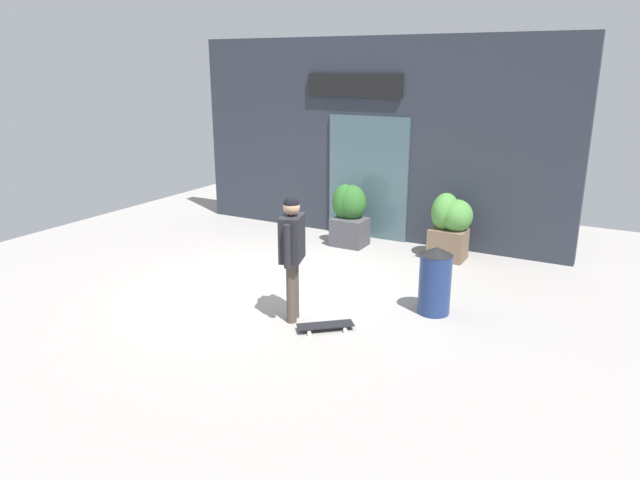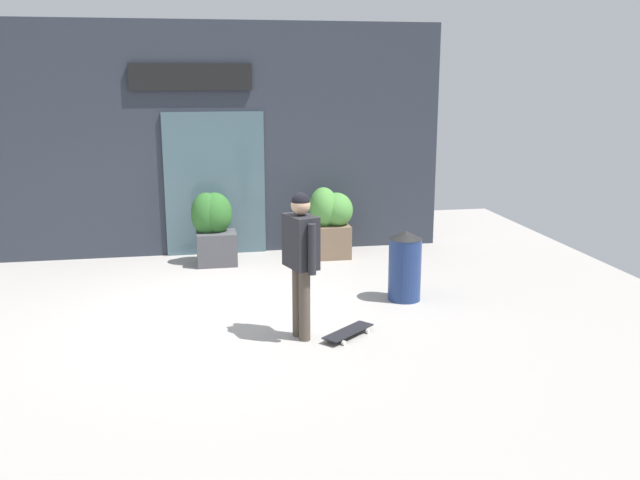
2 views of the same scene
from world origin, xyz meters
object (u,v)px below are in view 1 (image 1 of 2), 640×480
at_px(skateboarder, 292,246).
at_px(trash_bin, 435,280).
at_px(planter_box_left, 349,212).
at_px(skateboard, 325,325).
at_px(planter_box_right, 450,223).

bearing_deg(skateboarder, trash_bin, 17.17).
distance_m(skateboarder, trash_bin, 2.00).
xyz_separation_m(skateboarder, trash_bin, (1.56, 1.11, -0.56)).
bearing_deg(planter_box_left, trash_bin, -43.53).
relative_size(skateboard, planter_box_right, 0.60).
xyz_separation_m(skateboarder, planter_box_right, (1.04, 3.50, -0.39)).
height_order(planter_box_left, trash_bin, planter_box_left).
bearing_deg(planter_box_right, skateboard, -98.08).
distance_m(planter_box_left, planter_box_right, 1.89).
xyz_separation_m(planter_box_left, planter_box_right, (1.89, 0.09, 0.01)).
height_order(planter_box_right, trash_bin, planter_box_right).
distance_m(skateboard, planter_box_right, 3.66).
xyz_separation_m(planter_box_left, trash_bin, (2.42, -2.30, -0.15)).
distance_m(planter_box_right, trash_bin, 2.45).
bearing_deg(skateboarder, planter_box_right, 55.18).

